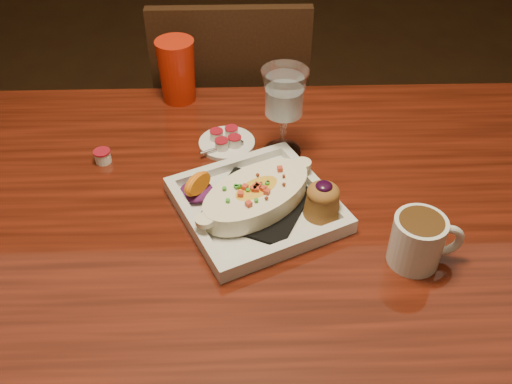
{
  "coord_description": "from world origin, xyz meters",
  "views": [
    {
      "loc": [
        0.03,
        -0.79,
        1.48
      ],
      "look_at": [
        0.05,
        0.03,
        0.77
      ],
      "focal_mm": 40.0,
      "sensor_mm": 36.0,
      "label": 1
    }
  ],
  "objects_px": {
    "plate": "(262,199)",
    "chair_far": "(233,127)",
    "goblet": "(284,98)",
    "red_tumbler": "(177,71)",
    "table": "(231,246)",
    "coffee_mug": "(419,239)",
    "saucer": "(226,142)"
  },
  "relations": [
    {
      "from": "chair_far",
      "to": "coffee_mug",
      "type": "distance_m",
      "value": 0.88
    },
    {
      "from": "plate",
      "to": "table",
      "type": "bearing_deg",
      "value": 150.81
    },
    {
      "from": "coffee_mug",
      "to": "saucer",
      "type": "distance_m",
      "value": 0.47
    },
    {
      "from": "table",
      "to": "chair_far",
      "type": "xyz_separation_m",
      "value": [
        -0.0,
        0.63,
        -0.15
      ]
    },
    {
      "from": "plate",
      "to": "red_tumbler",
      "type": "height_order",
      "value": "red_tumbler"
    },
    {
      "from": "coffee_mug",
      "to": "red_tumbler",
      "type": "height_order",
      "value": "red_tumbler"
    },
    {
      "from": "coffee_mug",
      "to": "goblet",
      "type": "relative_size",
      "value": 0.64
    },
    {
      "from": "chair_far",
      "to": "goblet",
      "type": "distance_m",
      "value": 0.6
    },
    {
      "from": "chair_far",
      "to": "red_tumbler",
      "type": "bearing_deg",
      "value": 61.84
    },
    {
      "from": "chair_far",
      "to": "saucer",
      "type": "xyz_separation_m",
      "value": [
        -0.01,
        -0.42,
        0.25
      ]
    },
    {
      "from": "chair_far",
      "to": "red_tumbler",
      "type": "height_order",
      "value": "chair_far"
    },
    {
      "from": "plate",
      "to": "goblet",
      "type": "relative_size",
      "value": 1.84
    },
    {
      "from": "plate",
      "to": "chair_far",
      "type": "bearing_deg",
      "value": 70.26
    },
    {
      "from": "saucer",
      "to": "red_tumbler",
      "type": "xyz_separation_m",
      "value": [
        -0.11,
        0.19,
        0.06
      ]
    },
    {
      "from": "red_tumbler",
      "to": "chair_far",
      "type": "bearing_deg",
      "value": 61.84
    },
    {
      "from": "chair_far",
      "to": "coffee_mug",
      "type": "height_order",
      "value": "chair_far"
    },
    {
      "from": "goblet",
      "to": "plate",
      "type": "bearing_deg",
      "value": -105.65
    },
    {
      "from": "plate",
      "to": "red_tumbler",
      "type": "distance_m",
      "value": 0.45
    },
    {
      "from": "chair_far",
      "to": "goblet",
      "type": "xyz_separation_m",
      "value": [
        0.11,
        -0.45,
        0.38
      ]
    },
    {
      "from": "coffee_mug",
      "to": "goblet",
      "type": "bearing_deg",
      "value": 122.48
    },
    {
      "from": "saucer",
      "to": "table",
      "type": "bearing_deg",
      "value": -87.47
    },
    {
      "from": "plate",
      "to": "coffee_mug",
      "type": "xyz_separation_m",
      "value": [
        0.26,
        -0.13,
        0.02
      ]
    },
    {
      "from": "plate",
      "to": "red_tumbler",
      "type": "bearing_deg",
      "value": 89.18
    },
    {
      "from": "saucer",
      "to": "plate",
      "type": "bearing_deg",
      "value": -71.98
    },
    {
      "from": "red_tumbler",
      "to": "coffee_mug",
      "type": "bearing_deg",
      "value": -50.68
    },
    {
      "from": "chair_far",
      "to": "red_tumbler",
      "type": "relative_size",
      "value": 6.22
    },
    {
      "from": "red_tumbler",
      "to": "goblet",
      "type": "bearing_deg",
      "value": -43.83
    },
    {
      "from": "table",
      "to": "red_tumbler",
      "type": "relative_size",
      "value": 10.03
    },
    {
      "from": "coffee_mug",
      "to": "table",
      "type": "bearing_deg",
      "value": 155.83
    },
    {
      "from": "saucer",
      "to": "red_tumbler",
      "type": "relative_size",
      "value": 0.81
    },
    {
      "from": "goblet",
      "to": "saucer",
      "type": "bearing_deg",
      "value": 166.24
    },
    {
      "from": "table",
      "to": "plate",
      "type": "xyz_separation_m",
      "value": [
        0.06,
        -0.0,
        0.13
      ]
    }
  ]
}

